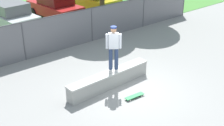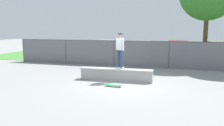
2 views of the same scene
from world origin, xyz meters
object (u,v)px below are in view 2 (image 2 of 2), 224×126
object	(u,v)px
skateboard	(113,85)
car_silver	(142,49)
skateboarder	(120,49)
car_white	(107,48)
car_red	(178,50)
concrete_ledge	(116,75)
car_yellow	(218,51)

from	to	relation	value
skateboard	car_silver	size ratio (longest dim) A/B	0.19
skateboarder	car_white	distance (m)	10.15
car_silver	skateboarder	bearing A→B (deg)	-88.12
skateboard	car_white	size ratio (longest dim) A/B	0.19
skateboard	car_red	world-z (taller)	car_red
car_white	concrete_ledge	bearing A→B (deg)	-69.75
concrete_ledge	skateboarder	world-z (taller)	skateboarder
concrete_ledge	skateboard	world-z (taller)	concrete_ledge
car_silver	car_yellow	xyz separation A→B (m)	(6.39, 0.26, 0.00)
skateboarder	car_silver	size ratio (longest dim) A/B	0.43
car_white	car_yellow	bearing A→B (deg)	0.72
concrete_ledge	car_white	bearing A→B (deg)	110.25
concrete_ledge	car_red	bearing A→B (deg)	72.13
skateboarder	car_white	bearing A→B (deg)	111.31
concrete_ledge	skateboard	bearing A→B (deg)	-80.53
car_white	car_yellow	world-z (taller)	same
car_white	car_silver	world-z (taller)	same
concrete_ledge	car_red	distance (m)	9.94
car_silver	skateboard	bearing A→B (deg)	-88.32
skateboard	car_yellow	world-z (taller)	car_yellow
skateboarder	car_red	bearing A→B (deg)	73.26
car_red	car_yellow	size ratio (longest dim) A/B	1.00
car_white	car_silver	size ratio (longest dim) A/B	1.00
skateboard	car_silver	xyz separation A→B (m)	(-0.31, 10.51, 0.77)
car_silver	car_yellow	world-z (taller)	same
car_white	car_yellow	size ratio (longest dim) A/B	1.00
car_silver	car_red	bearing A→B (deg)	2.98
car_white	car_silver	bearing A→B (deg)	-2.26
car_white	skateboard	bearing A→B (deg)	-70.93
skateboarder	car_yellow	xyz separation A→B (m)	(6.08, 9.55, -0.83)
skateboarder	car_white	size ratio (longest dim) A/B	0.43
car_silver	car_red	size ratio (longest dim) A/B	1.00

